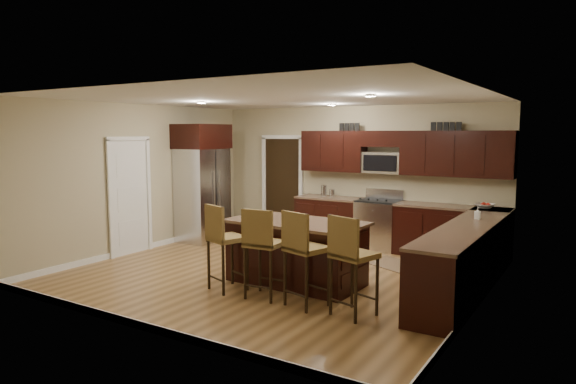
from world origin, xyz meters
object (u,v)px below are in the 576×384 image
Objects in this scene: stool_mid at (262,243)px; stool_right at (303,248)px; stool_extra at (350,254)px; stool_left at (223,237)px; island at (296,254)px; refrigerator at (202,182)px; range at (379,224)px.

stool_mid is 0.99× the size of stool_right.
stool_mid is at bearing -163.89° from stool_extra.
stool_right reaches higher than stool_left.
stool_right is (1.27, -0.00, 0.01)m from stool_left.
stool_extra is (0.65, 0.00, 0.00)m from stool_right.
island is 1.65× the size of stool_extra.
refrigerator is at bearing 167.49° from stool_extra.
stool_mid is 0.99× the size of stool_extra.
range is 0.92× the size of stool_mid.
island is at bearing 85.07° from stool_mid.
stool_extra reaches higher than range.
stool_left is 1.00× the size of stool_mid.
stool_mid is at bearing -163.81° from stool_right.
stool_left is at bearing -103.09° from range.
stool_mid is at bearing -88.61° from island.
island is 0.86× the size of refrigerator.
stool_extra is at bearing 16.03° from stool_right.
stool_extra is (1.26, 0.00, 0.01)m from stool_mid.
stool_mid reaches higher than range.
refrigerator reaches higher than island.
stool_right is at bearing -4.45° from stool_mid.
range is 3.69m from stool_left.
stool_left and stool_mid have the same top height.
range is at bearing 113.00° from stool_right.
island is at bearing 141.60° from stool_right.
stool_left is (-0.83, -3.59, 0.28)m from range.
stool_right reaches higher than stool_mid.
stool_right is at bearing 19.30° from stool_left.
island is 0.91m from stool_mid.
stool_left is 1.27m from stool_right.
stool_right is 0.52× the size of refrigerator.
stool_mid is 1.26m from stool_extra.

